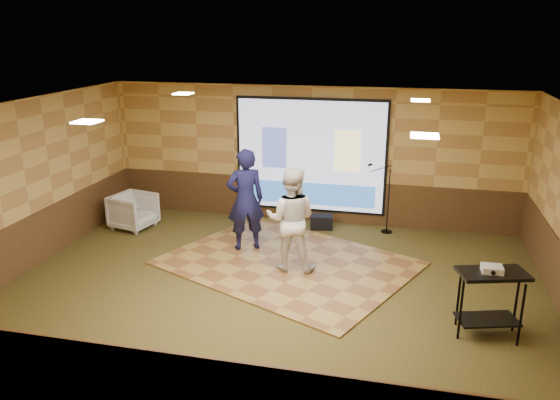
% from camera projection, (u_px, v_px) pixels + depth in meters
% --- Properties ---
extents(ground, '(9.00, 9.00, 0.00)m').
position_uv_depth(ground, '(273.00, 288.00, 9.14)').
color(ground, '#273317').
rests_on(ground, ground).
extents(room_shell, '(9.04, 7.04, 3.02)m').
position_uv_depth(room_shell, '(273.00, 167.00, 8.51)').
color(room_shell, tan).
rests_on(room_shell, ground).
extents(wainscot_back, '(9.00, 0.04, 0.95)m').
position_uv_depth(wainscot_back, '(310.00, 200.00, 12.23)').
color(wainscot_back, '#432C16').
rests_on(wainscot_back, ground).
extents(wainscot_front, '(9.00, 0.04, 0.95)m').
position_uv_depth(wainscot_front, '(195.00, 394.00, 5.77)').
color(wainscot_front, '#432C16').
rests_on(wainscot_front, ground).
extents(wainscot_left, '(0.04, 7.00, 0.95)m').
position_uv_depth(wainscot_left, '(35.00, 240.00, 9.96)').
color(wainscot_left, '#432C16').
rests_on(wainscot_left, ground).
extents(projector_screen, '(3.32, 0.06, 2.52)m').
position_uv_depth(projector_screen, '(310.00, 157.00, 11.89)').
color(projector_screen, black).
rests_on(projector_screen, room_shell).
extents(downlight_nw, '(0.32, 0.32, 0.02)m').
position_uv_depth(downlight_nw, '(183.00, 94.00, 10.38)').
color(downlight_nw, '#FFE5BF').
rests_on(downlight_nw, room_shell).
extents(downlight_ne, '(0.32, 0.32, 0.02)m').
position_uv_depth(downlight_ne, '(421.00, 100.00, 9.44)').
color(downlight_ne, '#FFE5BF').
rests_on(downlight_ne, room_shell).
extents(downlight_sw, '(0.32, 0.32, 0.02)m').
position_uv_depth(downlight_sw, '(87.00, 122.00, 7.32)').
color(downlight_sw, '#FFE5BF').
rests_on(downlight_sw, room_shell).
extents(downlight_se, '(0.32, 0.32, 0.02)m').
position_uv_depth(downlight_se, '(425.00, 136.00, 6.38)').
color(downlight_se, '#FFE5BF').
rests_on(downlight_se, room_shell).
extents(dance_floor, '(5.17, 4.67, 0.03)m').
position_uv_depth(dance_floor, '(288.00, 263.00, 10.09)').
color(dance_floor, olive).
rests_on(dance_floor, ground).
extents(player_left, '(0.86, 0.76, 1.99)m').
position_uv_depth(player_left, '(246.00, 200.00, 10.44)').
color(player_left, '#151642').
rests_on(player_left, dance_floor).
extents(player_right, '(0.93, 0.74, 1.87)m').
position_uv_depth(player_right, '(291.00, 219.00, 9.55)').
color(player_right, silver).
rests_on(player_right, dance_floor).
extents(av_table, '(0.93, 0.49, 0.98)m').
position_uv_depth(av_table, '(491.00, 291.00, 7.56)').
color(av_table, black).
rests_on(av_table, ground).
extents(projector, '(0.28, 0.24, 0.09)m').
position_uv_depth(projector, '(492.00, 269.00, 7.46)').
color(projector, silver).
rests_on(projector, av_table).
extents(mic_stand, '(0.59, 0.24, 1.50)m').
position_uv_depth(mic_stand, '(385.00, 210.00, 11.51)').
color(mic_stand, black).
rests_on(mic_stand, ground).
extents(banquet_chair, '(1.00, 0.98, 0.76)m').
position_uv_depth(banquet_chair, '(133.00, 211.00, 11.79)').
color(banquet_chair, gray).
rests_on(banquet_chair, ground).
extents(duffel_bag, '(0.52, 0.40, 0.29)m').
position_uv_depth(duffel_bag, '(321.00, 222.00, 11.82)').
color(duffel_bag, black).
rests_on(duffel_bag, ground).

